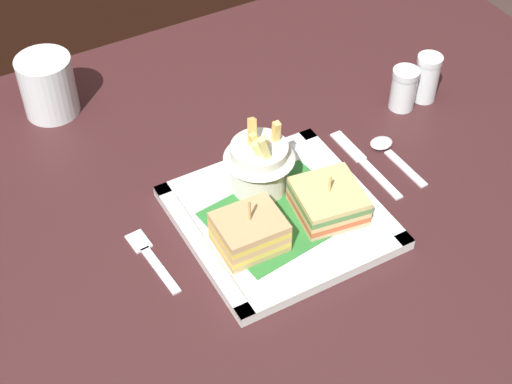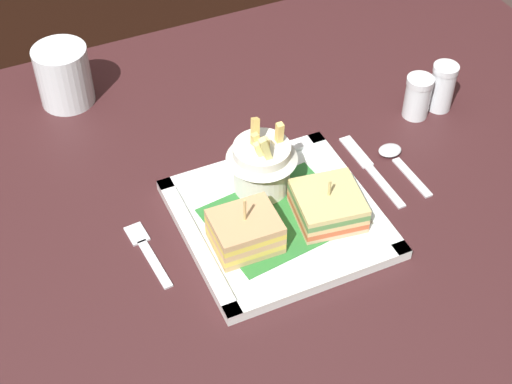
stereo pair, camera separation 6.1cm
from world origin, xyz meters
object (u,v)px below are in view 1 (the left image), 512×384
at_px(fork, 150,256).
at_px(knife, 363,161).
at_px(dining_table, 235,265).
at_px(square_plate, 280,218).
at_px(sandwich_half_right, 328,201).
at_px(spoon, 386,148).
at_px(fries_cup, 259,159).
at_px(sandwich_half_left, 249,232).
at_px(water_glass, 49,89).
at_px(salt_shaker, 403,91).
at_px(pepper_shaker, 426,80).

bearing_deg(fork, knife, 2.67).
xyz_separation_m(dining_table, square_plate, (0.04, -0.06, 0.14)).
bearing_deg(sandwich_half_right, spoon, 25.06).
height_order(fries_cup, spoon, fries_cup).
bearing_deg(sandwich_half_left, water_glass, 107.91).
bearing_deg(salt_shaker, water_glass, 151.83).
bearing_deg(spoon, sandwich_half_left, -165.44).
relative_size(sandwich_half_right, pepper_shaker, 1.24).
bearing_deg(sandwich_half_right, dining_table, 140.70).
xyz_separation_m(fries_cup, water_glass, (-0.19, 0.31, -0.02)).
height_order(fork, pepper_shaker, pepper_shaker).
xyz_separation_m(water_glass, salt_shaker, (0.48, -0.26, -0.01)).
relative_size(fries_cup, knife, 0.71).
height_order(fries_cup, pepper_shaker, fries_cup).
height_order(fork, salt_shaker, salt_shaker).
xyz_separation_m(dining_table, water_glass, (-0.15, 0.32, 0.17)).
bearing_deg(dining_table, pepper_shaker, 9.29).
bearing_deg(salt_shaker, spoon, -137.90).
height_order(sandwich_half_left, pepper_shaker, sandwich_half_left).
bearing_deg(salt_shaker, sandwich_half_left, -157.71).
relative_size(water_glass, spoon, 0.82).
bearing_deg(spoon, square_plate, -167.80).
distance_m(dining_table, knife, 0.24).
distance_m(water_glass, fork, 0.35).
bearing_deg(salt_shaker, dining_table, -169.50).
bearing_deg(knife, fork, -177.33).
bearing_deg(fork, salt_shaker, 11.18).
distance_m(water_glass, pepper_shaker, 0.58).
height_order(square_plate, sandwich_half_right, sandwich_half_right).
bearing_deg(pepper_shaker, salt_shaker, -180.00).
relative_size(water_glass, knife, 0.60).
distance_m(sandwich_half_right, fork, 0.24).
relative_size(sandwich_half_left, spoon, 0.73).
distance_m(fries_cup, pepper_shaker, 0.34).
height_order(dining_table, salt_shaker, salt_shaker).
xyz_separation_m(dining_table, sandwich_half_right, (0.10, -0.08, 0.16)).
bearing_deg(pepper_shaker, sandwich_half_right, -152.41).
bearing_deg(square_plate, sandwich_half_left, -157.63).
distance_m(dining_table, square_plate, 0.15).
relative_size(square_plate, fork, 2.07).
xyz_separation_m(square_plate, sandwich_half_left, (-0.06, -0.02, 0.03)).
bearing_deg(water_glass, square_plate, -63.30).
distance_m(fries_cup, water_glass, 0.37).
distance_m(water_glass, knife, 0.49).
bearing_deg(sandwich_half_left, square_plate, 22.37).
xyz_separation_m(sandwich_half_right, fries_cup, (-0.06, 0.09, 0.03)).
relative_size(fork, spoon, 1.06).
bearing_deg(dining_table, knife, -4.22).
bearing_deg(sandwich_half_left, pepper_shaker, 20.02).
height_order(sandwich_half_left, salt_shaker, sandwich_half_left).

